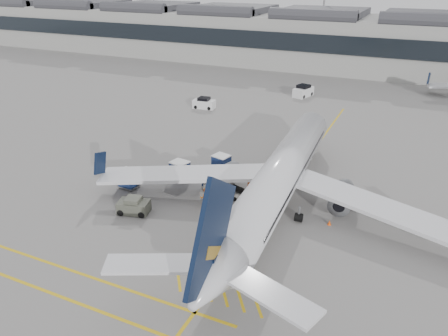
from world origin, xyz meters
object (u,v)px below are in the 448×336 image
at_px(ramp_agent_b, 205,197).
at_px(pushback_tug, 134,206).
at_px(baggage_cart_a, 221,163).
at_px(airliner_main, 279,178).
at_px(ramp_agent_a, 249,190).
at_px(belt_loader, 220,191).

relative_size(ramp_agent_b, pushback_tug, 0.62).
xyz_separation_m(baggage_cart_a, pushback_tug, (-3.44, -11.39, -0.35)).
distance_m(airliner_main, baggage_cart_a, 9.66).
height_order(ramp_agent_a, ramp_agent_b, ramp_agent_a).
bearing_deg(pushback_tug, baggage_cart_a, 59.31).
relative_size(baggage_cart_a, ramp_agent_a, 1.10).
height_order(baggage_cart_a, ramp_agent_a, ramp_agent_a).
bearing_deg(ramp_agent_b, airliner_main, 166.47).
distance_m(airliner_main, pushback_tug, 13.42).
xyz_separation_m(airliner_main, belt_loader, (-5.79, -0.39, -2.42)).
bearing_deg(baggage_cart_a, belt_loader, -51.71).
xyz_separation_m(belt_loader, pushback_tug, (-5.74, -6.10, 0.13)).
bearing_deg(ramp_agent_b, pushback_tug, -2.55).
height_order(airliner_main, ramp_agent_b, airliner_main).
relative_size(airliner_main, ramp_agent_a, 19.54).
bearing_deg(ramp_agent_a, ramp_agent_b, 170.48).
bearing_deg(belt_loader, airliner_main, -13.85).
relative_size(airliner_main, pushback_tug, 12.42).
relative_size(airliner_main, belt_loader, 7.87).
bearing_deg(ramp_agent_a, baggage_cart_a, 84.92).
relative_size(airliner_main, ramp_agent_b, 20.03).
height_order(airliner_main, baggage_cart_a, airliner_main).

